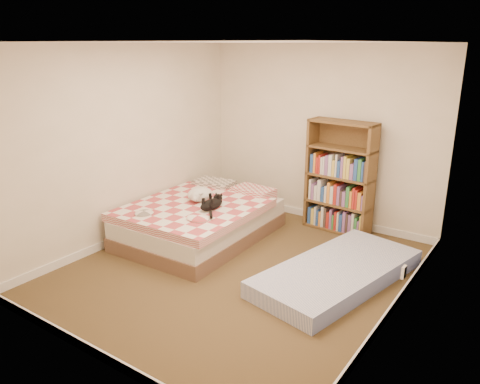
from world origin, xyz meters
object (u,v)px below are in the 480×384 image
Objects in this scene: floor_mattress at (337,273)px; white_dog at (200,194)px; bookshelf at (340,191)px; black_cat at (213,204)px; bed at (202,219)px.

white_dog is (-2.04, 0.13, 0.49)m from floor_mattress.
bookshelf is at bearing 63.98° from white_dog.
floor_mattress is at bearing -62.29° from bookshelf.
white_dog is (-1.43, -1.27, 0.02)m from bookshelf.
black_cat is 0.36m from white_dog.
white_dog is (-0.33, 0.14, 0.02)m from black_cat.
black_cat is at bearing -1.21° from white_dog.
white_dog reaches higher than bed.
bookshelf is 2.32× the size of black_cat.
bed reaches higher than floor_mattress.
bed is 0.34m from white_dog.
floor_mattress is 1.77m from black_cat.
bookshelf is 1.79m from black_cat.
black_cat is 1.45× the size of white_dog.
black_cat is (-1.10, -1.41, 0.00)m from bookshelf.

